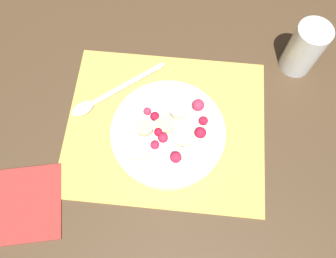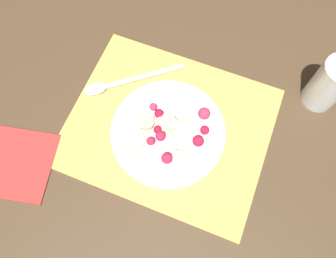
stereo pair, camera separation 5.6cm
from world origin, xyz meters
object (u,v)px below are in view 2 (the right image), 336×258
at_px(spoon, 115,84).
at_px(napkin, 10,162).
at_px(drinking_glass, 329,84).
at_px(fruit_bowl, 168,133).

xyz_separation_m(spoon, napkin, (-0.11, -0.21, -0.01)).
relative_size(spoon, drinking_glass, 1.57).
height_order(drinking_glass, napkin, drinking_glass).
xyz_separation_m(fruit_bowl, drinking_glass, (0.24, 0.18, 0.03)).
bearing_deg(spoon, drinking_glass, 159.09).
bearing_deg(napkin, spoon, 62.30).
bearing_deg(napkin, drinking_glass, 34.20).
bearing_deg(drinking_glass, spoon, -162.35).
bearing_deg(napkin, fruit_bowl, 30.92).
xyz_separation_m(fruit_bowl, spoon, (-0.13, 0.06, -0.02)).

